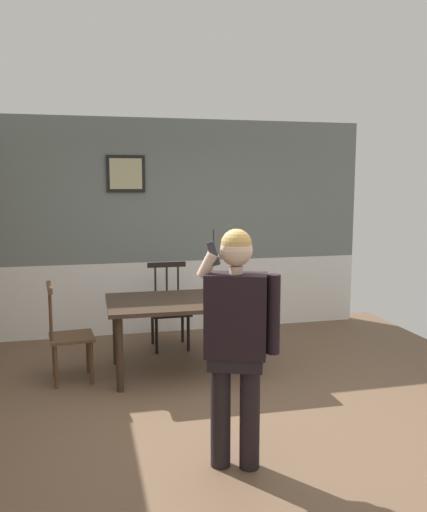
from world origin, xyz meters
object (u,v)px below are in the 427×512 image
object	(u,v)px
chair_by_doorway	(169,308)
chair_near_window	(68,335)
dining_table	(181,309)
person_figure	(237,333)

from	to	relation	value
chair_by_doorway	chair_near_window	bearing A→B (deg)	37.15
dining_table	chair_near_window	bearing A→B (deg)	179.38
chair_near_window	chair_by_doorway	size ratio (longest dim) A/B	0.99
dining_table	chair_near_window	xyz separation A→B (m)	(-1.15, 0.01, -0.20)
chair_by_doorway	person_figure	world-z (taller)	person_figure
dining_table	person_figure	xyz separation A→B (m)	(0.04, -1.95, 0.29)
chair_near_window	chair_by_doorway	world-z (taller)	chair_by_doorway
chair_near_window	dining_table	bearing A→B (deg)	83.68
dining_table	chair_near_window	world-z (taller)	chair_near_window
dining_table	person_figure	world-z (taller)	person_figure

